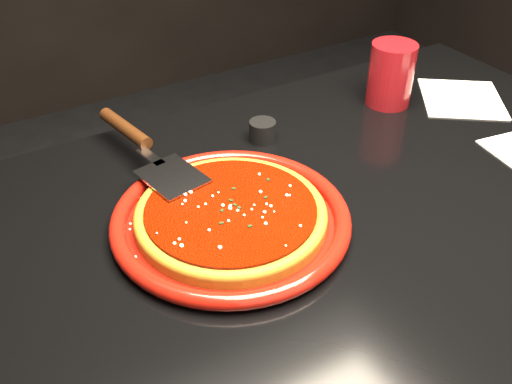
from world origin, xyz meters
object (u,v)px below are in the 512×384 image
cup (391,74)px  ramekin (263,131)px  table (328,357)px  pizza_server (148,148)px  plate (231,219)px

cup → ramekin: cup is taller
table → pizza_server: bearing=133.4°
table → ramekin: ramekin is taller
plate → ramekin: ramekin is taller
table → plate: plate is taller
pizza_server → plate: bearing=-87.0°
pizza_server → ramekin: pizza_server is taller
pizza_server → ramekin: 0.21m
table → pizza_server: size_ratio=3.54×
plate → ramekin: bearing=48.3°
pizza_server → cup: cup is taller
plate → cup: (0.46, 0.18, 0.05)m
plate → pizza_server: size_ratio=1.03×
plate → pizza_server: bearing=103.5°
table → plate: size_ratio=3.43×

